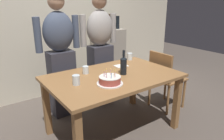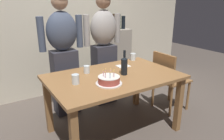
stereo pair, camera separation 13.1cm
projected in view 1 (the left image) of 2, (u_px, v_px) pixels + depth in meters
name	position (u px, v px, depth m)	size (l,w,h in m)	color
ground_plane	(113.00, 130.00, 2.67)	(10.00, 10.00, 0.00)	#564C44
back_wall	(58.00, 17.00, 3.45)	(5.20, 0.10, 2.60)	beige
dining_table	(113.00, 83.00, 2.47)	(1.50, 0.96, 0.74)	olive
birthday_cake	(110.00, 80.00, 2.17)	(0.28, 0.28, 0.15)	white
water_glass_near	(76.00, 80.00, 2.15)	(0.08, 0.08, 0.10)	silver
water_glass_far	(130.00, 56.00, 3.04)	(0.08, 0.08, 0.10)	silver
water_glass_side	(86.00, 70.00, 2.48)	(0.07, 0.07, 0.09)	silver
wine_bottle	(124.00, 65.00, 2.43)	(0.08, 0.08, 0.29)	black
napkin_stack	(121.00, 66.00, 2.77)	(0.17, 0.12, 0.01)	white
person_man_bearded	(60.00, 55.00, 2.81)	(0.61, 0.27, 1.66)	#33333D
person_woman_cardigan	(100.00, 49.00, 3.16)	(0.61, 0.27, 1.66)	#33333D
dining_chair	(164.00, 76.00, 3.06)	(0.42, 0.42, 0.87)	olive
shelf_cabinet	(109.00, 56.00, 3.99)	(0.61, 0.30, 1.33)	#9E9384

